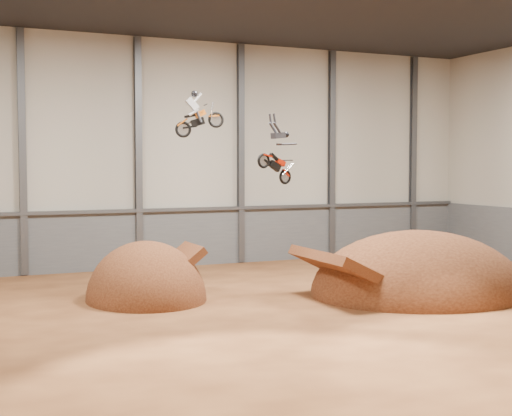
{
  "coord_description": "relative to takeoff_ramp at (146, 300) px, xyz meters",
  "views": [
    {
      "loc": [
        -14.17,
        -27.33,
        6.32
      ],
      "look_at": [
        -0.36,
        4.0,
        4.23
      ],
      "focal_mm": 50.0,
      "sensor_mm": 36.0,
      "label": 1
    }
  ],
  "objects": [
    {
      "name": "steel_rail",
      "position": [
        5.57,
        9.86,
        3.55
      ],
      "size": [
        39.8,
        0.35,
        0.2
      ],
      "primitive_type": "cube",
      "color": "#47494F",
      "rests_on": "lower_band_back"
    },
    {
      "name": "steel_column_5",
      "position": [
        22.24,
        9.91,
        7.0
      ],
      "size": [
        0.4,
        0.36,
        13.9
      ],
      "primitive_type": "cube",
      "color": "#47494F",
      "rests_on": "ground"
    },
    {
      "name": "floor",
      "position": [
        5.57,
        -4.89,
        0.0
      ],
      "size": [
        40.0,
        40.0,
        0.0
      ],
      "primitive_type": "plane",
      "color": "#512B15",
      "rests_on": "ground"
    },
    {
      "name": "lower_band_back",
      "position": [
        5.57,
        10.01,
        1.75
      ],
      "size": [
        39.8,
        0.18,
        3.5
      ],
      "primitive_type": "cube",
      "color": "#565A5E",
      "rests_on": "ground"
    },
    {
      "name": "steel_column_4",
      "position": [
        15.57,
        9.91,
        7.0
      ],
      "size": [
        0.4,
        0.36,
        13.9
      ],
      "primitive_type": "cube",
      "color": "#47494F",
      "rests_on": "ground"
    },
    {
      "name": "back_wall",
      "position": [
        5.57,
        10.11,
        7.0
      ],
      "size": [
        40.0,
        0.1,
        14.0
      ],
      "primitive_type": "cube",
      "color": "#B1AB9C",
      "rests_on": "ground"
    },
    {
      "name": "steel_column_1",
      "position": [
        -4.43,
        9.91,
        7.0
      ],
      "size": [
        0.4,
        0.36,
        13.9
      ],
      "primitive_type": "cube",
      "color": "#47494F",
      "rests_on": "ground"
    },
    {
      "name": "steel_column_3",
      "position": [
        8.91,
        9.91,
        7.0
      ],
      "size": [
        0.4,
        0.36,
        13.9
      ],
      "primitive_type": "cube",
      "color": "#47494F",
      "rests_on": "ground"
    },
    {
      "name": "fmx_rider_a",
      "position": [
        2.59,
        -0.58,
        8.89
      ],
      "size": [
        2.98,
        1.37,
        2.72
      ],
      "primitive_type": null,
      "rotation": [
        0.0,
        -0.3,
        -0.17
      ],
      "color": "#C76117"
    },
    {
      "name": "landing_ramp",
      "position": [
        12.59,
        -3.81,
        0.0
      ],
      "size": [
        10.78,
        9.54,
        6.22
      ],
      "primitive_type": "ellipsoid",
      "color": "#3F1E0F",
      "rests_on": "ground"
    },
    {
      "name": "fmx_rider_b",
      "position": [
        5.36,
        -2.37,
        7.07
      ],
      "size": [
        3.87,
        1.81,
        3.62
      ],
      "primitive_type": null,
      "rotation": [
        0.0,
        0.52,
        0.27
      ],
      "color": "red"
    },
    {
      "name": "takeoff_ramp",
      "position": [
        0.0,
        0.0,
        0.0
      ],
      "size": [
        5.53,
        6.38,
        5.53
      ],
      "primitive_type": "ellipsoid",
      "color": "#3F1E0F",
      "rests_on": "ground"
    },
    {
      "name": "steel_column_2",
      "position": [
        2.24,
        9.91,
        7.0
      ],
      "size": [
        0.4,
        0.36,
        13.9
      ],
      "primitive_type": "cube",
      "color": "#47494F",
      "rests_on": "ground"
    }
  ]
}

